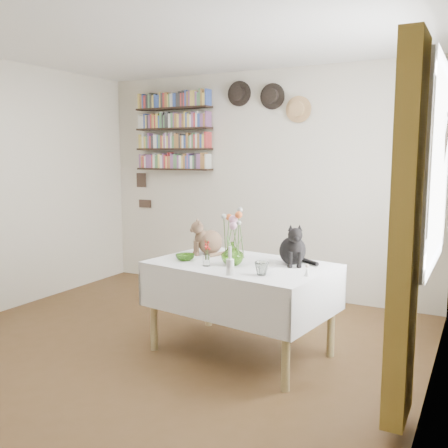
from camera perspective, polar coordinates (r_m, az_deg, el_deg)
The scene contains 16 objects.
room at distance 3.72m, azimuth -9.94°, elevation 2.79°, with size 4.08×4.58×2.58m.
window at distance 3.74m, azimuth 23.18°, elevation 4.54°, with size 0.12×1.52×1.32m.
curtain at distance 2.86m, azimuth 20.05°, elevation -1.12°, with size 0.12×0.38×2.10m, color brown.
dining_table at distance 3.95m, azimuth 1.97°, elevation -7.06°, with size 1.48×1.07×0.73m.
tabby_cat at distance 4.24m, azimuth -1.58°, elevation -1.35°, with size 0.21×0.27×0.31m, color brown, non-canonical shape.
black_cat at distance 3.89m, azimuth 7.86°, elevation -2.15°, with size 0.22×0.28×0.33m, color black, non-canonical shape.
flower_vase at distance 3.82m, azimuth 0.97°, elevation -3.39°, with size 0.17×0.17×0.18m, color #77B93C.
green_bowl at distance 4.02m, azimuth -4.46°, elevation -3.81°, with size 0.15×0.15×0.05m, color #77B93C.
drinking_glass at distance 3.53m, azimuth 4.34°, elevation -5.09°, with size 0.10×0.10×0.10m, color white.
candlestick at distance 3.52m, azimuth 0.69°, elevation -4.75°, with size 0.06×0.06×0.20m.
berry_jar at distance 3.80m, azimuth -2.04°, elevation -3.33°, with size 0.06×0.06×0.22m.
porcelain_figurine at distance 3.54m, azimuth 9.47°, elevation -5.31°, with size 0.05×0.05×0.09m.
flower_bouquet at distance 3.79m, azimuth 1.06°, elevation 0.33°, with size 0.17×0.13×0.39m.
bookshelf_unit at distance 6.11m, azimuth -5.77°, elevation 10.41°, with size 1.00×0.16×0.91m.
wall_hats at distance 5.58m, azimuth 5.13°, elevation 13.99°, with size 0.98×0.09×0.48m.
wall_art_plaques at distance 6.48m, azimuth -9.25°, elevation 3.86°, with size 0.21×0.02×0.44m.
Camera 1 is at (2.27, -2.93, 1.58)m, focal length 40.00 mm.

